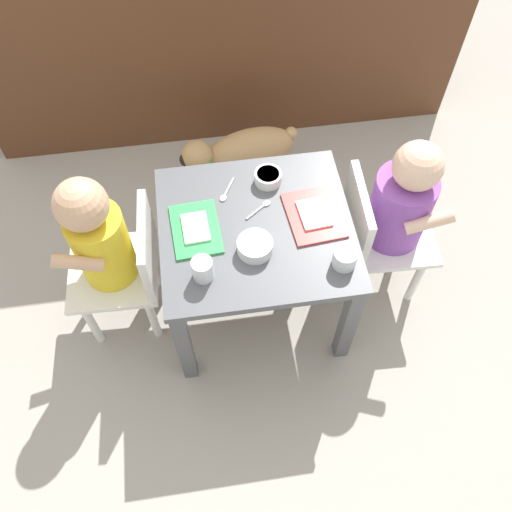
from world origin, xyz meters
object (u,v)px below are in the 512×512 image
cereal_bowl_left_side (255,246)px  spoon_by_left_tray (261,208)px  food_tray_left (196,229)px  cereal_bowl_right_side (268,177)px  dog (242,152)px  dining_table (256,242)px  seated_child_left (104,243)px  water_cup_right (345,259)px  spoon_by_right_tray (226,192)px  water_cup_left (203,270)px  food_tray_right (314,215)px  seated_child_right (398,207)px

cereal_bowl_left_side → spoon_by_left_tray: (0.04, 0.15, -0.02)m
food_tray_left → cereal_bowl_right_side: bearing=32.8°
food_tray_left → spoon_by_left_tray: (0.20, 0.05, -0.00)m
dog → dining_table: bearing=-92.5°
seated_child_left → water_cup_right: bearing=-15.4°
cereal_bowl_right_side → spoon_by_right_tray: cereal_bowl_right_side is taller
spoon_by_left_tray → dog: bearing=89.9°
water_cup_left → spoon_by_left_tray: size_ratio=0.79×
water_cup_right → cereal_bowl_left_side: (-0.24, 0.08, -0.00)m
water_cup_left → water_cup_right: 0.39m
seated_child_left → food_tray_right: bearing=-0.9°
water_cup_left → seated_child_left: bearing=148.9°
dining_table → food_tray_left: size_ratio=2.83×
dining_table → cereal_bowl_right_side: bearing=69.6°
seated_child_left → spoon_by_right_tray: bearing=17.1°
dining_table → seated_child_right: (0.45, 0.04, 0.05)m
spoon_by_right_tray → cereal_bowl_right_side: bearing=11.4°
food_tray_right → spoon_by_left_tray: (-0.15, 0.05, -0.00)m
spoon_by_left_tray → cereal_bowl_left_side: bearing=-104.8°
food_tray_left → spoon_by_right_tray: (0.10, 0.13, -0.00)m
seated_child_left → spoon_by_left_tray: 0.47m
seated_child_left → spoon_by_right_tray: seated_child_left is taller
seated_child_right → food_tray_left: bearing=-178.0°
water_cup_left → cereal_bowl_right_side: size_ratio=0.83×
food_tray_right → cereal_bowl_right_side: (-0.11, 0.15, 0.01)m
water_cup_left → spoon_by_right_tray: bearing=71.3°
dining_table → food_tray_right: food_tray_right is taller
food_tray_right → water_cup_right: (0.05, -0.18, 0.02)m
seated_child_right → food_tray_left: (-0.62, -0.02, 0.04)m
spoon_by_left_tray → spoon_by_right_tray: same height
water_cup_left → dining_table: bearing=40.8°
seated_child_right → dog: (-0.42, 0.52, -0.23)m
water_cup_right → seated_child_right: bearing=41.5°
food_tray_right → spoon_by_right_tray: bearing=153.0°
seated_child_right → water_cup_left: seated_child_right is taller
seated_child_left → water_cup_right: 0.70m
water_cup_right → cereal_bowl_right_side: (-0.16, 0.33, -0.00)m
seated_child_right → water_cup_right: size_ratio=9.95×
spoon_by_right_tray → dining_table: bearing=-62.9°
dog → spoon_by_right_tray: 0.51m
seated_child_left → seated_child_right: 0.90m
seated_child_right → food_tray_right: seated_child_right is taller
seated_child_left → dog: seated_child_left is taller
dog → cereal_bowl_right_side: bearing=-84.5°
cereal_bowl_right_side → cereal_bowl_left_side: cereal_bowl_left_side is taller
food_tray_left → spoon_by_right_tray: bearing=50.4°
food_tray_left → dog: bearing=69.7°
cereal_bowl_right_side → cereal_bowl_left_side: bearing=-107.2°
cereal_bowl_left_side → cereal_bowl_right_side: bearing=72.8°
dog → water_cup_right: water_cup_right is taller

